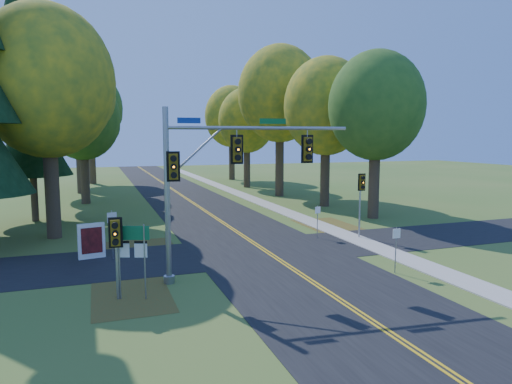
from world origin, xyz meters
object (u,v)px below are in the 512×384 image
object	(u,v)px
traffic_mast	(215,171)
info_kiosk	(91,241)
east_signal_pole	(361,189)
route_sign_cluster	(132,246)

from	to	relation	value
traffic_mast	info_kiosk	bearing A→B (deg)	138.60
traffic_mast	east_signal_pole	xyz separation A→B (m)	(10.47, 5.06, -1.74)
traffic_mast	info_kiosk	world-z (taller)	traffic_mast
traffic_mast	east_signal_pole	bearing A→B (deg)	31.55
traffic_mast	east_signal_pole	world-z (taller)	traffic_mast
info_kiosk	east_signal_pole	bearing A→B (deg)	-11.83
east_signal_pole	route_sign_cluster	bearing A→B (deg)	-145.20
traffic_mast	route_sign_cluster	bearing A→B (deg)	-155.48
traffic_mast	info_kiosk	distance (m)	8.51
route_sign_cluster	info_kiosk	xyz separation A→B (m)	(-1.53, 6.78, -1.15)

